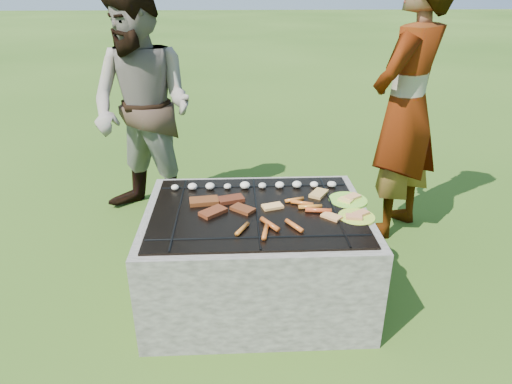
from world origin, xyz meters
TOP-DOWN VIEW (x-y plane):
  - lawn at (0.00, 0.00)m, footprint 60.00×60.00m
  - fire_pit at (0.00, 0.00)m, footprint 1.30×1.00m
  - mushrooms at (0.03, 0.30)m, footprint 1.06×0.06m
  - pork_slabs at (-0.21, 0.05)m, footprint 0.40×0.31m
  - sausages at (0.17, -0.12)m, footprint 0.56×0.48m
  - bread_on_grate at (0.31, 0.06)m, footprint 0.45×0.44m
  - plate_far at (0.56, 0.10)m, footprint 0.23×0.23m
  - plate_near at (0.56, -0.11)m, footprint 0.23×0.23m
  - cook at (1.12, 0.82)m, footprint 0.84×0.83m
  - bystander at (-0.82, 1.14)m, footprint 1.11×1.04m

SIDE VIEW (x-z plane):
  - lawn at x=0.00m, z-range 0.00..0.00m
  - fire_pit at x=0.00m, z-range -0.03..0.59m
  - plate_near at x=0.56m, z-range 0.60..0.62m
  - plate_far at x=0.56m, z-range 0.59..0.63m
  - bread_on_grate at x=0.31m, z-range 0.61..0.63m
  - pork_slabs at x=-0.21m, z-range 0.61..0.64m
  - sausages at x=0.17m, z-range 0.61..0.64m
  - mushrooms at x=0.03m, z-range 0.61..0.65m
  - bystander at x=-0.82m, z-range 0.00..1.83m
  - cook at x=1.12m, z-range 0.00..1.96m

